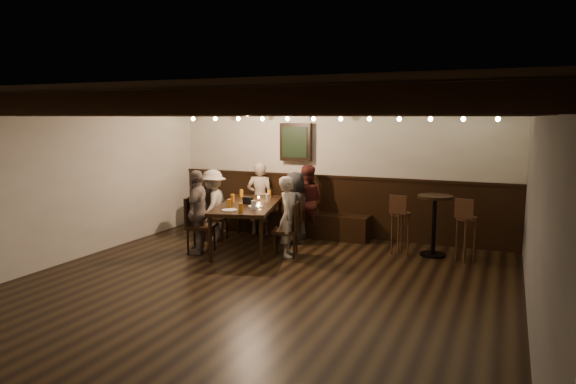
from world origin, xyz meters
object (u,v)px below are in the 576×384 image
at_px(person_bench_left, 212,204).
at_px(person_right_near, 295,208).
at_px(person_right_far, 288,217).
at_px(bar_stool_right, 465,238).
at_px(chair_left_far, 200,236).
at_px(person_bench_centre, 260,198).
at_px(high_top_table, 434,216).
at_px(chair_right_near, 293,228).
at_px(person_left_far, 198,212).
at_px(chair_right_far, 287,240).
at_px(person_bench_right, 306,201).
at_px(bar_stool_left, 400,233).
at_px(dining_table, 248,207).
at_px(person_left_near, 213,205).
at_px(chair_left_near, 215,226).

relative_size(person_bench_left, person_right_near, 0.93).
distance_m(person_right_far, bar_stool_right, 2.77).
bearing_deg(chair_left_far, person_bench_centre, 154.37).
bearing_deg(high_top_table, person_right_far, -156.28).
relative_size(chair_right_near, person_right_far, 0.67).
xyz_separation_m(person_bench_left, person_left_far, (0.51, -1.26, 0.09)).
xyz_separation_m(chair_left_far, person_left_far, (-0.03, -0.01, 0.40)).
bearing_deg(chair_right_far, person_bench_right, -7.66).
height_order(high_top_table, bar_stool_right, bar_stool_right).
height_order(person_left_far, bar_stool_left, person_left_far).
bearing_deg(person_right_far, dining_table, 59.04).
height_order(chair_right_far, bar_stool_right, bar_stool_right).
bearing_deg(high_top_table, person_left_near, -172.85).
bearing_deg(person_bench_left, person_right_far, 140.71).
bearing_deg(dining_table, person_left_far, -149.04).
xyz_separation_m(chair_left_near, person_bench_centre, (0.53, 0.77, 0.43)).
bearing_deg(chair_left_near, person_bench_centre, 129.88).
relative_size(chair_right_near, person_left_far, 0.63).
height_order(person_bench_centre, person_left_near, person_bench_centre).
relative_size(chair_right_near, person_left_near, 0.67).
bearing_deg(chair_right_far, person_bench_centre, 25.59).
xyz_separation_m(chair_left_far, high_top_table, (3.55, 1.34, 0.36)).
xyz_separation_m(chair_right_far, person_left_far, (-1.41, -0.40, 0.42)).
distance_m(person_left_near, person_right_near, 1.50).
relative_size(chair_left_near, chair_left_far, 0.92).
bearing_deg(high_top_table, bar_stool_right, -17.32).
xyz_separation_m(chair_right_near, person_left_far, (-1.17, -1.26, 0.42)).
height_order(person_left_far, high_top_table, person_left_far).
distance_m(chair_right_near, person_right_far, 0.98).
relative_size(person_left_near, person_right_far, 1.00).
bearing_deg(chair_right_near, bar_stool_left, -109.42).
distance_m(dining_table, bar_stool_left, 2.55).
xyz_separation_m(chair_left_near, chair_left_far, (0.24, -0.87, 0.02)).
xyz_separation_m(dining_table, person_left_far, (-0.60, -0.64, -0.02)).
xyz_separation_m(person_right_far, bar_stool_left, (1.64, 0.73, -0.27)).
height_order(person_bench_right, person_left_near, person_bench_right).
distance_m(chair_left_near, chair_right_far, 1.70).
distance_m(person_bench_centre, person_bench_right, 0.91).
distance_m(dining_table, high_top_table, 3.07).
distance_m(chair_right_near, bar_stool_right, 2.91).
xyz_separation_m(chair_left_near, person_bench_right, (1.44, 0.87, 0.41)).
relative_size(chair_left_far, person_right_far, 0.72).
bearing_deg(chair_left_near, person_left_near, -90.00).
xyz_separation_m(person_right_near, high_top_table, (2.38, 0.07, 0.01)).
xyz_separation_m(chair_left_far, person_left_near, (-0.27, 0.86, 0.36)).
relative_size(chair_right_near, person_right_near, 0.69).
distance_m(chair_left_near, person_left_near, 0.39).
height_order(person_bench_left, person_left_far, person_left_far).
height_order(chair_right_far, person_left_near, person_left_near).
relative_size(chair_left_far, bar_stool_left, 0.93).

